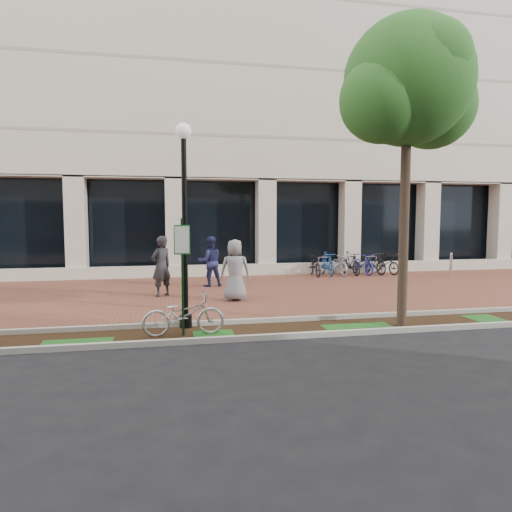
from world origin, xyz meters
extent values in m
plane|color=black|center=(0.00, 0.00, 0.00)|extent=(120.00, 120.00, 0.00)
cube|color=brown|center=(0.00, 0.00, 0.01)|extent=(40.00, 9.00, 0.01)
cube|color=black|center=(0.00, -5.25, 0.01)|extent=(40.00, 1.50, 0.01)
cube|color=#A6A69D|center=(0.00, -4.50, 0.06)|extent=(40.00, 0.12, 0.12)
cube|color=#A6A69D|center=(0.00, -6.00, 0.06)|extent=(40.00, 0.12, 0.12)
cube|color=beige|center=(0.00, 10.50, 10.10)|extent=(40.00, 12.00, 11.80)
cube|color=black|center=(0.00, 5.60, 2.10)|extent=(40.00, 0.15, 4.20)
cube|color=beige|center=(0.00, 4.50, 0.25)|extent=(40.00, 0.25, 0.50)
cube|color=beige|center=(0.00, 4.90, 2.10)|extent=(0.80, 0.80, 4.20)
cube|color=#133618|center=(-2.10, -5.33, 1.26)|extent=(0.05, 0.05, 2.51)
cube|color=#1C702E|center=(-2.10, -5.36, 2.06)|extent=(0.34, 0.02, 0.62)
cube|color=white|center=(-2.10, -5.37, 2.06)|extent=(0.30, 0.01, 0.56)
cylinder|color=black|center=(-2.00, -4.60, 0.15)|extent=(0.28, 0.28, 0.30)
cylinder|color=black|center=(-2.00, -4.60, 2.15)|extent=(0.12, 0.12, 4.30)
sphere|color=silver|center=(-2.00, -4.60, 4.44)|extent=(0.36, 0.36, 0.36)
cylinder|color=#483729|center=(2.93, -5.45, 2.06)|extent=(0.22, 0.22, 4.13)
sphere|color=#25541A|center=(2.93, -5.45, 5.56)|extent=(2.86, 2.86, 2.86)
sphere|color=#25541A|center=(3.71, -5.16, 5.13)|extent=(2.00, 2.00, 2.00)
sphere|color=#25541A|center=(2.21, -5.66, 5.06)|extent=(1.86, 1.86, 1.86)
imported|color=#B7B6BB|center=(-2.09, -5.31, 0.46)|extent=(1.77, 0.69, 0.92)
imported|color=#242429|center=(-2.57, -0.22, 0.97)|extent=(0.85, 0.79, 1.94)
imported|color=#1D1F4A|center=(-0.83, 1.60, 0.92)|extent=(0.99, 0.82, 1.84)
imported|color=slate|center=(-0.37, -1.45, 0.94)|extent=(0.98, 0.70, 1.88)
cylinder|color=silver|center=(9.72, 2.57, 0.45)|extent=(0.11, 0.11, 0.91)
sphere|color=silver|center=(9.72, 2.57, 0.96)|extent=(0.12, 0.12, 0.12)
imported|color=black|center=(3.96, 3.79, 0.46)|extent=(0.73, 1.80, 0.92)
imported|color=navy|center=(4.51, 3.79, 0.51)|extent=(0.51, 1.71, 1.03)
imported|color=#B8B9BD|center=(5.06, 3.79, 0.46)|extent=(0.68, 1.78, 0.92)
imported|color=black|center=(5.61, 3.79, 0.51)|extent=(0.63, 1.74, 1.03)
imported|color=#22279C|center=(6.16, 3.79, 0.46)|extent=(0.86, 1.83, 0.92)
imported|color=black|center=(6.71, 3.79, 0.51)|extent=(0.80, 1.77, 1.03)
imported|color=black|center=(7.26, 3.79, 0.46)|extent=(1.03, 1.86, 0.92)
cylinder|color=silver|center=(5.61, 3.79, 0.40)|extent=(0.04, 0.04, 0.80)
camera|label=1|loc=(-2.47, -15.02, 2.52)|focal=32.00mm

